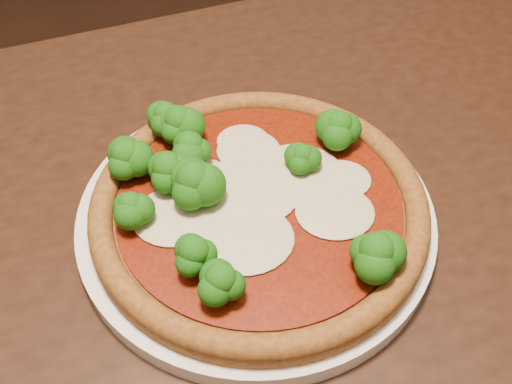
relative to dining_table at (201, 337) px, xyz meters
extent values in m
cube|color=black|center=(0.00, 0.00, 0.07)|extent=(1.45, 1.10, 0.04)
cylinder|color=black|center=(0.48, 0.49, -0.30)|extent=(0.06, 0.06, 0.71)
cylinder|color=white|center=(0.06, 0.06, 0.10)|extent=(0.31, 0.31, 0.02)
cylinder|color=brown|center=(0.06, 0.05, 0.12)|extent=(0.29, 0.29, 0.01)
torus|color=brown|center=(0.06, 0.05, 0.13)|extent=(0.29, 0.29, 0.02)
cylinder|color=maroon|center=(0.06, 0.05, 0.13)|extent=(0.24, 0.24, 0.00)
ellipsoid|color=beige|center=(-0.01, 0.04, 0.13)|extent=(0.07, 0.07, 0.01)
ellipsoid|color=beige|center=(0.04, 0.01, 0.13)|extent=(0.08, 0.07, 0.01)
ellipsoid|color=beige|center=(0.05, 0.13, 0.13)|extent=(0.05, 0.04, 0.00)
ellipsoid|color=beige|center=(0.12, 0.03, 0.13)|extent=(0.07, 0.06, 0.01)
ellipsoid|color=beige|center=(0.10, 0.08, 0.13)|extent=(0.09, 0.08, 0.01)
ellipsoid|color=beige|center=(0.06, 0.12, 0.13)|extent=(0.06, 0.05, 0.00)
ellipsoid|color=beige|center=(0.14, 0.07, 0.13)|extent=(0.05, 0.05, 0.00)
ellipsoid|color=beige|center=(0.05, 0.07, 0.13)|extent=(0.09, 0.08, 0.01)
ellipsoid|color=beige|center=(0.01, 0.08, 0.13)|extent=(0.07, 0.06, 0.01)
ellipsoid|color=#217713|center=(-0.05, 0.10, 0.15)|extent=(0.05, 0.05, 0.04)
ellipsoid|color=#217713|center=(0.01, 0.06, 0.15)|extent=(0.05, 0.05, 0.04)
ellipsoid|color=#217713|center=(0.14, -0.03, 0.15)|extent=(0.05, 0.05, 0.04)
ellipsoid|color=#217713|center=(0.14, 0.11, 0.15)|extent=(0.04, 0.04, 0.04)
ellipsoid|color=#217713|center=(0.02, -0.04, 0.15)|extent=(0.04, 0.04, 0.03)
ellipsoid|color=#217713|center=(0.10, 0.08, 0.15)|extent=(0.03, 0.03, 0.03)
ellipsoid|color=#217713|center=(-0.01, 0.08, 0.15)|extent=(0.05, 0.05, 0.04)
ellipsoid|color=#217713|center=(-0.02, 0.15, 0.15)|extent=(0.04, 0.04, 0.03)
ellipsoid|color=#217713|center=(0.00, -0.01, 0.15)|extent=(0.04, 0.04, 0.03)
ellipsoid|color=#217713|center=(0.01, 0.10, 0.15)|extent=(0.04, 0.04, 0.04)
ellipsoid|color=#217713|center=(0.00, 0.14, 0.15)|extent=(0.05, 0.05, 0.04)
ellipsoid|color=#217713|center=(-0.04, 0.04, 0.15)|extent=(0.04, 0.04, 0.03)
camera|label=1|loc=(0.02, -0.26, 0.49)|focal=40.00mm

